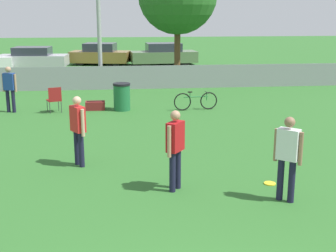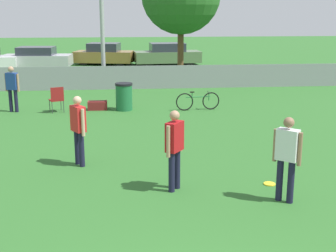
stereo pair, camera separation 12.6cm
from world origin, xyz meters
TOP-DOWN VIEW (x-y plane):
  - fence_backline at (0.00, 18.00)m, footprint 22.73×0.07m
  - player_thrower_red at (0.26, 5.17)m, footprint 0.42×0.48m
  - player_defender_red at (-1.85, 6.98)m, footprint 0.41×0.50m
  - player_receiver_white at (2.35, 4.36)m, footprint 0.46×0.44m
  - spectator_in_blue at (-4.79, 13.36)m, footprint 0.53×0.33m
  - frisbee_disc at (2.34, 5.28)m, footprint 0.26×0.26m
  - folding_chair_sideline at (-3.19, 13.11)m, footprint 0.60×0.60m
  - bicycle_sideline at (2.01, 13.02)m, footprint 1.67×0.44m
  - trash_bin at (-0.74, 13.29)m, footprint 0.64×0.64m
  - gear_bag_sideline at (-1.75, 13.45)m, footprint 0.72×0.39m
  - parked_car_silver at (-6.18, 26.43)m, footprint 4.41×2.12m
  - parked_car_tan at (-2.01, 28.22)m, footprint 4.20×2.50m
  - parked_car_olive at (2.25, 27.58)m, footprint 4.52×2.07m

SIDE VIEW (x-z plane):
  - frisbee_disc at x=2.34m, z-range 0.00..0.03m
  - gear_bag_sideline at x=-1.75m, z-range -0.01..0.34m
  - bicycle_sideline at x=2.01m, z-range -0.01..0.70m
  - trash_bin at x=-0.74m, z-range 0.00..1.02m
  - folding_chair_sideline at x=-3.19m, z-range 0.06..1.01m
  - fence_backline at x=0.00m, z-range -0.05..1.16m
  - parked_car_silver at x=-6.18m, z-range -0.02..1.35m
  - parked_car_tan at x=-2.01m, z-range -0.04..1.41m
  - parked_car_olive at x=2.25m, z-range -0.03..1.44m
  - spectator_in_blue at x=-4.79m, z-range 0.13..1.81m
  - player_thrower_red at x=0.26m, z-range 0.14..1.84m
  - player_defender_red at x=-1.85m, z-range 0.14..1.84m
  - player_receiver_white at x=2.35m, z-range 0.14..1.84m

